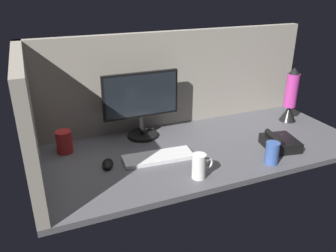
% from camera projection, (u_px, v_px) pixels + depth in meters
% --- Properties ---
extents(ground_plane, '(1.80, 0.80, 0.03)m').
position_uv_depth(ground_plane, '(201.00, 148.00, 1.94)').
color(ground_plane, '#515156').
extents(cubicle_wall_back, '(1.80, 0.05, 0.59)m').
position_uv_depth(cubicle_wall_back, '(175.00, 79.00, 2.14)').
color(cubicle_wall_back, gray).
rests_on(cubicle_wall_back, ground_plane).
extents(cubicle_wall_side, '(0.05, 0.80, 0.59)m').
position_uv_depth(cubicle_wall_side, '(28.00, 121.00, 1.51)').
color(cubicle_wall_side, gray).
rests_on(cubicle_wall_side, ground_plane).
extents(monitor, '(0.45, 0.18, 0.39)m').
position_uv_depth(monitor, '(141.00, 102.00, 1.97)').
color(monitor, black).
rests_on(monitor, ground_plane).
extents(keyboard, '(0.38, 0.16, 0.02)m').
position_uv_depth(keyboard, '(158.00, 157.00, 1.79)').
color(keyboard, silver).
rests_on(keyboard, ground_plane).
extents(mouse, '(0.08, 0.11, 0.03)m').
position_uv_depth(mouse, '(108.00, 164.00, 1.72)').
color(mouse, black).
rests_on(mouse, ground_plane).
extents(mug_ceramic_white, '(0.11, 0.07, 0.12)m').
position_uv_depth(mug_ceramic_white, '(200.00, 166.00, 1.61)').
color(mug_ceramic_white, white).
rests_on(mug_ceramic_white, ground_plane).
extents(mug_red_plastic, '(0.09, 0.09, 0.12)m').
position_uv_depth(mug_red_plastic, '(64.00, 142.00, 1.84)').
color(mug_red_plastic, red).
rests_on(mug_red_plastic, ground_plane).
extents(mug_ceramic_blue, '(0.07, 0.07, 0.12)m').
position_uv_depth(mug_ceramic_blue, '(272.00, 153.00, 1.73)').
color(mug_ceramic_blue, '#38569E').
rests_on(mug_ceramic_blue, ground_plane).
extents(lava_lamp, '(0.11, 0.11, 0.36)m').
position_uv_depth(lava_lamp, '(290.00, 99.00, 2.22)').
color(lava_lamp, black).
rests_on(lava_lamp, ground_plane).
extents(desk_phone, '(0.20, 0.22, 0.09)m').
position_uv_depth(desk_phone, '(280.00, 143.00, 1.90)').
color(desk_phone, black).
rests_on(desk_phone, ground_plane).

